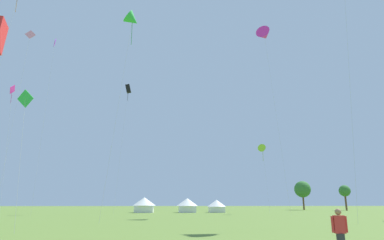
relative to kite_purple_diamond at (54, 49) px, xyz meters
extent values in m
cube|color=purple|center=(-0.01, 0.11, 1.37)|extent=(0.65, 1.62, 1.69)
cylinder|color=#B2B2B7|center=(0.11, -1.13, -13.51)|extent=(0.25, 2.52, 29.75)
cone|color=#E02DA3|center=(37.01, -3.84, 1.89)|extent=(3.35, 3.39, 2.78)
cylinder|color=#B2B2B7|center=(38.09, -4.32, -13.25)|extent=(2.17, 0.99, 30.27)
cube|color=black|center=(12.21, 8.33, -4.19)|extent=(1.20, 0.84, 1.79)
cylinder|color=black|center=(12.21, 8.33, -5.69)|extent=(0.05, 0.05, 2.08)
cylinder|color=#B2B2B7|center=(11.59, 7.41, -16.29)|extent=(1.27, 1.87, 24.19)
cube|color=#E02DA3|center=(-2.85, -6.63, -9.91)|extent=(0.53, 1.57, 1.51)
cylinder|color=#9D2072|center=(-2.85, -6.63, -11.18)|extent=(0.05, 0.05, 1.74)
cylinder|color=#B2B2B7|center=(-1.99, -7.71, -19.15)|extent=(1.74, 2.19, 18.48)
cube|color=pink|center=(0.26, -9.96, -2.53)|extent=(1.48, 0.29, 1.49)
cylinder|color=#B2B2B7|center=(-0.06, -10.83, -15.46)|extent=(0.66, 1.75, 25.85)
cylinder|color=#A75C11|center=(-1.36, -11.81, 1.08)|extent=(0.05, 0.05, 2.28)
cone|color=#99DB2D|center=(38.25, 5.55, -16.65)|extent=(2.10, 2.11, 1.75)
cylinder|color=olive|center=(38.25, 5.55, -17.97)|extent=(0.05, 0.05, 1.84)
cylinder|color=#B2B2B7|center=(38.33, 4.60, -22.52)|extent=(0.19, 1.93, 11.74)
cube|color=green|center=(9.98, -30.06, -18.65)|extent=(1.39, 0.41, 1.41)
cylinder|color=#B2B2B7|center=(10.68, -31.17, -23.52)|extent=(1.43, 2.25, 9.74)
cone|color=green|center=(16.59, -21.14, -6.26)|extent=(2.41, 2.16, 2.08)
cylinder|color=#207C31|center=(16.59, -21.14, -8.02)|extent=(0.05, 0.05, 2.69)
cylinder|color=#B2B2B7|center=(15.60, -21.85, -17.32)|extent=(1.99, 1.44, 22.13)
cylinder|color=#B2B2B7|center=(39.62, -23.88, -14.13)|extent=(2.14, 0.54, 28.51)
cube|color=red|center=(27.25, -43.29, -27.18)|extent=(0.40, 0.30, 0.60)
sphere|color=#9E7051|center=(27.25, -43.29, -26.76)|extent=(0.22, 0.22, 0.22)
cylinder|color=red|center=(27.01, -43.29, -27.18)|extent=(0.09, 0.09, 0.55)
cylinder|color=red|center=(27.49, -43.29, -27.18)|extent=(0.09, 0.09, 0.55)
cube|color=white|center=(15.78, 13.59, -27.70)|extent=(3.66, 3.66, 1.37)
cone|color=white|center=(15.78, 13.59, -26.21)|extent=(4.58, 4.58, 1.60)
cube|color=white|center=(24.42, 13.59, -27.74)|extent=(3.46, 3.46, 1.30)
cone|color=white|center=(24.42, 13.59, -26.33)|extent=(4.32, 4.32, 1.51)
cube|color=white|center=(30.39, 13.59, -27.81)|extent=(3.07, 3.07, 1.15)
cone|color=white|center=(30.39, 13.59, -26.56)|extent=(3.84, 3.84, 1.34)
cylinder|color=brown|center=(57.31, 36.01, -26.40)|extent=(0.44, 0.44, 3.97)
sphere|color=#33702D|center=(57.31, 36.01, -22.85)|extent=(4.45, 4.45, 4.45)
cylinder|color=brown|center=(65.34, 28.56, -26.45)|extent=(0.44, 0.44, 3.88)
sphere|color=#33702D|center=(65.34, 28.56, -23.51)|extent=(2.85, 2.85, 2.85)
camera|label=1|loc=(21.43, -54.98, -26.45)|focal=30.82mm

